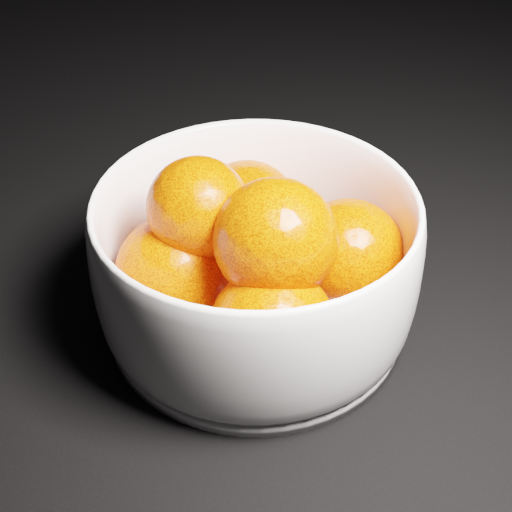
% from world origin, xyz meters
% --- Properties ---
extents(bowl, '(0.23, 0.23, 0.11)m').
position_xyz_m(bowl, '(-0.25, 0.16, 0.06)').
color(bowl, white).
rests_on(bowl, ground).
extents(orange_pile, '(0.19, 0.19, 0.13)m').
position_xyz_m(orange_pile, '(-0.25, 0.16, 0.07)').
color(orange_pile, '#F84205').
rests_on(orange_pile, bowl).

